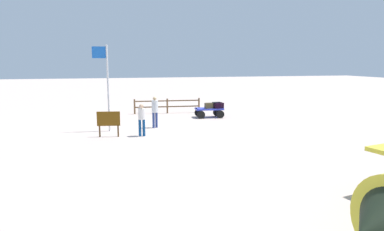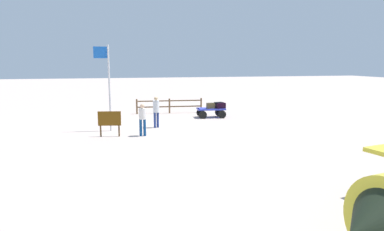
{
  "view_description": "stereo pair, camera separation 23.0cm",
  "coord_description": "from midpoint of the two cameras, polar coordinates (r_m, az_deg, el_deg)",
  "views": [
    {
      "loc": [
        3.06,
        20.27,
        3.75
      ],
      "look_at": [
        -0.46,
        6.0,
        1.42
      ],
      "focal_mm": 31.91,
      "sensor_mm": 36.0,
      "label": 1
    },
    {
      "loc": [
        2.83,
        20.32,
        3.75
      ],
      "look_at": [
        -0.46,
        6.0,
        1.42
      ],
      "focal_mm": 31.91,
      "sensor_mm": 36.0,
      "label": 2
    }
  ],
  "objects": [
    {
      "name": "wooden_fence",
      "position": [
        24.96,
        -3.53,
        1.82
      ],
      "size": [
        4.83,
        0.44,
        1.08
      ],
      "color": "brown",
      "rests_on": "ground"
    },
    {
      "name": "flagpole",
      "position": [
        18.81,
        -13.6,
        5.65
      ],
      "size": [
        0.8,
        0.1,
        4.63
      ],
      "color": "silver",
      "rests_on": "ground"
    },
    {
      "name": "suitcase_olive",
      "position": [
        22.89,
        3.4,
        1.64
      ],
      "size": [
        0.53,
        0.39,
        0.37
      ],
      "color": "#403720",
      "rests_on": "luggage_cart"
    },
    {
      "name": "luggage_cart",
      "position": [
        23.09,
        3.44,
        0.78
      ],
      "size": [
        1.93,
        1.23,
        0.63
      ],
      "color": "#313DC5",
      "rests_on": "ground"
    },
    {
      "name": "ground_plane",
      "position": [
        20.85,
        -4.63,
        -1.37
      ],
      "size": [
        120.0,
        120.0,
        0.0
      ],
      "primitive_type": "plane",
      "color": "#BAA69B"
    },
    {
      "name": "worker_trailing",
      "position": [
        17.36,
        -7.91,
        -0.27
      ],
      "size": [
        0.37,
        0.37,
        1.65
      ],
      "color": "navy",
      "rests_on": "ground"
    },
    {
      "name": "suitcase_maroon",
      "position": [
        23.17,
        4.78,
        1.75
      ],
      "size": [
        0.62,
        0.48,
        0.4
      ],
      "color": "black",
      "rests_on": "luggage_cart"
    },
    {
      "name": "worker_lead",
      "position": [
        19.48,
        -5.68,
        1.03
      ],
      "size": [
        0.47,
        0.47,
        1.79
      ],
      "color": "navy",
      "rests_on": "ground"
    },
    {
      "name": "signboard",
      "position": [
        17.57,
        -13.26,
        -0.75
      ],
      "size": [
        1.14,
        0.25,
        1.28
      ],
      "color": "#4C3319",
      "rests_on": "ground"
    },
    {
      "name": "suitcase_navy",
      "position": [
        22.98,
        5.18,
        1.65
      ],
      "size": [
        0.61,
        0.37,
        0.37
      ],
      "color": "black",
      "rests_on": "luggage_cart"
    },
    {
      "name": "suitcase_grey",
      "position": [
        23.01,
        4.93,
        1.61
      ],
      "size": [
        0.55,
        0.41,
        0.33
      ],
      "color": "black",
      "rests_on": "luggage_cart"
    }
  ]
}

